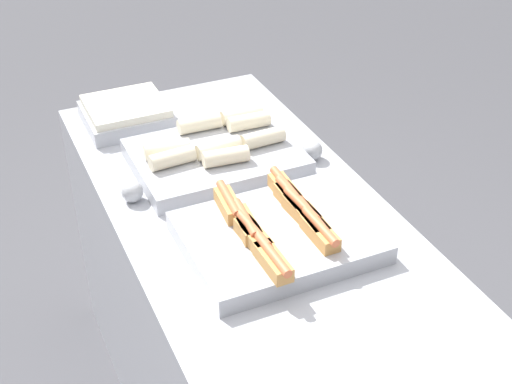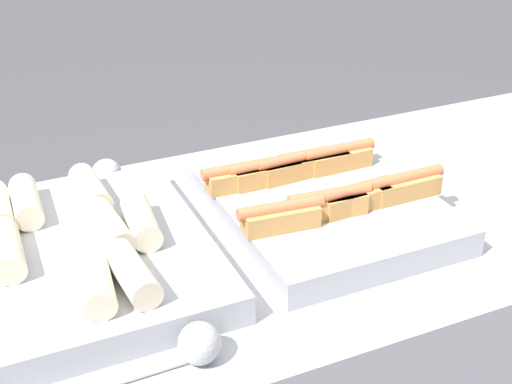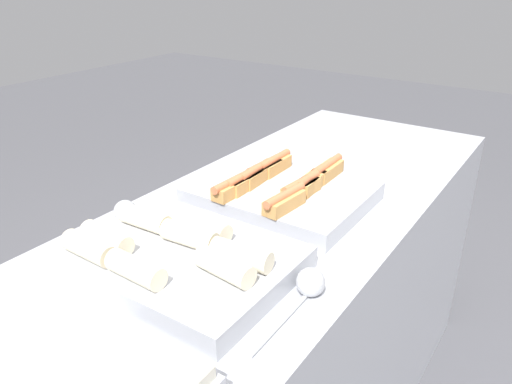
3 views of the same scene
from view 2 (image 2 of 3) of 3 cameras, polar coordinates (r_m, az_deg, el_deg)
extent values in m
cube|color=#A8AAB2|center=(1.31, 5.22, -0.98)|extent=(0.37, 0.46, 0.05)
cube|color=tan|center=(1.24, 7.89, -0.62)|extent=(0.13, 0.05, 0.04)
cylinder|color=#D66B42|center=(1.23, 7.95, 0.20)|extent=(0.15, 0.03, 0.02)
cube|color=tan|center=(1.18, 1.99, -2.12)|extent=(0.13, 0.06, 0.04)
cylinder|color=#D66B42|center=(1.17, 2.00, -1.27)|extent=(0.15, 0.04, 0.02)
cube|color=tan|center=(1.22, 5.87, -1.06)|extent=(0.13, 0.06, 0.04)
cylinder|color=#D66B42|center=(1.21, 5.91, -0.23)|extent=(0.15, 0.03, 0.02)
cube|color=tan|center=(1.34, 2.92, 1.88)|extent=(0.13, 0.05, 0.04)
cylinder|color=#D66B42|center=(1.33, 2.94, 2.66)|extent=(0.15, 0.03, 0.02)
cube|color=tan|center=(1.38, 6.61, 2.61)|extent=(0.13, 0.05, 0.04)
cylinder|color=#D66B42|center=(1.37, 6.66, 3.37)|extent=(0.15, 0.02, 0.02)
cube|color=tan|center=(1.30, 11.86, 0.35)|extent=(0.13, 0.05, 0.04)
cylinder|color=#D66B42|center=(1.29, 11.95, 1.14)|extent=(0.15, 0.02, 0.02)
cube|color=tan|center=(1.36, 4.78, 2.31)|extent=(0.13, 0.05, 0.04)
cylinder|color=#D66B42|center=(1.35, 4.81, 3.08)|extent=(0.15, 0.03, 0.02)
cube|color=tan|center=(1.32, 0.77, 1.44)|extent=(0.13, 0.04, 0.04)
cylinder|color=#D66B42|center=(1.31, 0.78, 2.23)|extent=(0.15, 0.02, 0.02)
cube|color=tan|center=(1.30, -1.22, 1.12)|extent=(0.13, 0.05, 0.04)
cylinder|color=#D66B42|center=(1.29, -1.22, 1.91)|extent=(0.15, 0.03, 0.02)
cube|color=#A8AAB2|center=(1.19, -12.75, -5.07)|extent=(0.36, 0.47, 0.05)
cylinder|color=beige|center=(1.29, -13.11, 0.17)|extent=(0.05, 0.13, 0.05)
cylinder|color=beige|center=(1.05, -9.87, -6.44)|extent=(0.06, 0.13, 0.05)
cylinder|color=beige|center=(1.17, -9.14, -2.34)|extent=(0.06, 0.13, 0.05)
cylinder|color=beige|center=(1.28, -17.92, -0.74)|extent=(0.05, 0.13, 0.05)
cylinder|color=beige|center=(1.16, -11.65, -2.82)|extent=(0.06, 0.13, 0.05)
cylinder|color=beige|center=(1.04, -12.73, -6.98)|extent=(0.06, 0.13, 0.05)
cylinder|color=beige|center=(1.15, -19.32, -4.33)|extent=(0.05, 0.13, 0.05)
cylinder|color=#B2B5BA|center=(0.98, -10.65, -14.62)|extent=(0.22, 0.01, 0.01)
sphere|color=#B2B5BA|center=(0.99, -4.55, -11.97)|extent=(0.06, 0.06, 0.06)
cylinder|color=#B2B5BA|center=(1.43, -16.31, -0.36)|extent=(0.23, 0.03, 0.01)
sphere|color=#B2B5BA|center=(1.43, -11.85, 1.45)|extent=(0.06, 0.06, 0.06)
camera|label=1|loc=(1.91, 64.02, 28.01)|focal=50.00mm
camera|label=3|loc=(0.62, -80.05, -0.44)|focal=35.00mm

